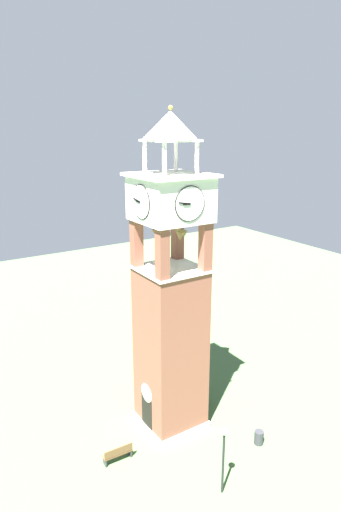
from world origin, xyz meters
TOP-DOWN VIEW (x-y plane):
  - ground at (0.00, 0.00)m, footprint 80.00×80.00m
  - clock_tower at (-0.00, -0.00)m, footprint 3.83×3.83m
  - park_bench at (1.26, -4.13)m, footprint 0.51×1.62m
  - lamp_post at (5.86, -0.77)m, footprint 0.36×0.36m
  - trash_bin at (4.32, 3.13)m, footprint 0.52×0.52m
  - shrub_near_entry at (-2.37, 2.04)m, footprint 1.26×1.26m
  - shrub_left_of_tower at (-0.46, 2.71)m, footprint 0.72×0.72m

SIDE VIEW (x-z plane):
  - ground at x=0.00m, z-range 0.00..0.00m
  - shrub_left_of_tower at x=-0.46m, z-range 0.00..0.67m
  - shrub_near_entry at x=-2.37m, z-range 0.00..0.70m
  - trash_bin at x=4.32m, z-range 0.00..0.80m
  - park_bench at x=1.26m, z-range 0.01..0.96m
  - lamp_post at x=5.86m, z-range 0.73..4.39m
  - clock_tower at x=0.00m, z-range -1.63..16.53m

